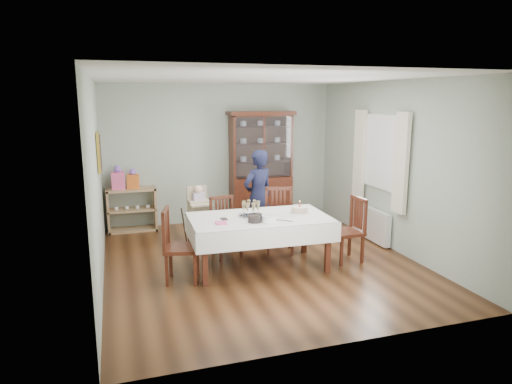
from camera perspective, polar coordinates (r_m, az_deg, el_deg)
name	(u,v)px	position (r m, az deg, el deg)	size (l,w,h in m)	color
floor	(260,261)	(6.98, 0.48, -8.67)	(5.00, 5.00, 0.00)	#593319
room_shell	(249,146)	(7.09, -0.83, 5.83)	(5.00, 5.00, 5.00)	#9EAA99
dining_table	(259,242)	(6.62, 0.43, -6.28)	(2.04, 1.21, 0.76)	#4C2313
china_cabinet	(261,165)	(9.02, 0.60, 3.36)	(1.30, 0.48, 2.18)	#4C2313
sideboard	(132,210)	(8.75, -15.24, -2.14)	(0.90, 0.38, 0.80)	tan
picture_frame	(99,152)	(7.07, -19.06, 4.74)	(0.04, 0.48, 0.58)	gold
window	(382,152)	(7.83, 15.50, 4.83)	(0.04, 1.02, 1.22)	white
curtain_left	(401,163)	(7.30, 17.69, 3.44)	(0.07, 0.30, 1.55)	silver
curtain_right	(359,154)	(8.33, 12.81, 4.66)	(0.07, 0.30, 1.55)	silver
radiator	(375,225)	(8.03, 14.66, -4.06)	(0.10, 0.80, 0.55)	white
chair_far_left	(226,239)	(7.15, -3.75, -5.86)	(0.48, 0.48, 0.92)	#4C2313
chair_far_right	(279,233)	(7.32, 2.92, -5.20)	(0.57, 0.57, 1.02)	#4C2313
chair_end_left	(181,260)	(6.26, -9.37, -8.36)	(0.55, 0.55, 1.00)	#4C2313
chair_end_right	(347,242)	(7.07, 11.30, -6.16)	(0.46, 0.46, 0.97)	#4C2313
woman	(258,197)	(7.67, 0.26, -0.59)	(0.58, 0.38, 1.59)	black
high_chair	(199,222)	(7.69, -7.11, -3.72)	(0.47, 0.47, 1.02)	black
champagne_tray	(251,212)	(6.53, -0.63, -2.48)	(0.37, 0.37, 0.22)	silver
birthday_cake	(300,210)	(6.73, 5.46, -2.25)	(0.28, 0.28, 0.19)	white
plate_stack_dark	(255,219)	(6.24, -0.17, -3.38)	(0.19, 0.19, 0.09)	black
plate_stack_white	(269,219)	(6.26, 1.65, -3.33)	(0.21, 0.21, 0.09)	white
napkin_stack	(221,223)	(6.19, -4.38, -3.87)	(0.15, 0.15, 0.02)	#E35388
cutlery	(221,219)	(6.38, -4.37, -3.42)	(0.12, 0.17, 0.01)	silver
cake_knife	(283,220)	(6.32, 3.34, -3.55)	(0.31, 0.03, 0.01)	silver
gift_bag_pink	(118,179)	(8.60, -16.86, 1.57)	(0.23, 0.15, 0.43)	#E35388
gift_bag_orange	(133,180)	(8.61, -15.12, 1.50)	(0.23, 0.18, 0.37)	orange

